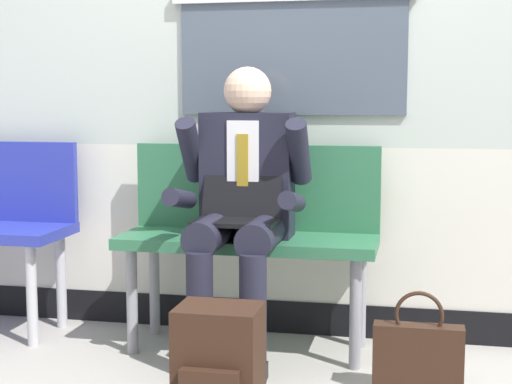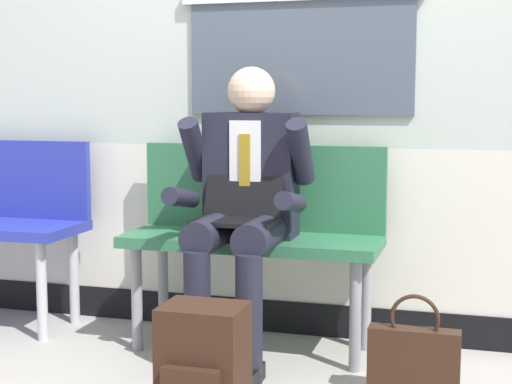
{
  "view_description": "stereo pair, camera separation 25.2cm",
  "coord_description": "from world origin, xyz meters",
  "px_view_note": "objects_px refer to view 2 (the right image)",
  "views": [
    {
      "loc": [
        0.59,
        -3.15,
        1.14
      ],
      "look_at": [
        -0.08,
        0.01,
        0.75
      ],
      "focal_mm": 54.75,
      "sensor_mm": 36.0,
      "label": 1
    },
    {
      "loc": [
        0.84,
        -3.08,
        1.14
      ],
      "look_at": [
        -0.08,
        0.01,
        0.75
      ],
      "focal_mm": 54.75,
      "sensor_mm": 36.0,
      "label": 2
    }
  ],
  "objects_px": {
    "bench_with_person": "(256,225)",
    "person_seated": "(243,203)",
    "backpack": "(203,371)",
    "handbag": "(414,361)"
  },
  "relations": [
    {
      "from": "handbag",
      "to": "person_seated",
      "type": "bearing_deg",
      "value": 161.96
    },
    {
      "from": "backpack",
      "to": "handbag",
      "type": "bearing_deg",
      "value": 38.32
    },
    {
      "from": "bench_with_person",
      "to": "person_seated",
      "type": "distance_m",
      "value": 0.24
    },
    {
      "from": "handbag",
      "to": "backpack",
      "type": "bearing_deg",
      "value": -141.68
    },
    {
      "from": "bench_with_person",
      "to": "backpack",
      "type": "relative_size",
      "value": 2.59
    },
    {
      "from": "person_seated",
      "to": "handbag",
      "type": "relative_size",
      "value": 3.15
    },
    {
      "from": "person_seated",
      "to": "backpack",
      "type": "xyz_separation_m",
      "value": [
        0.1,
        -0.77,
        -0.47
      ]
    },
    {
      "from": "person_seated",
      "to": "backpack",
      "type": "height_order",
      "value": "person_seated"
    },
    {
      "from": "bench_with_person",
      "to": "backpack",
      "type": "xyz_separation_m",
      "value": [
        0.1,
        -0.97,
        -0.34
      ]
    },
    {
      "from": "bench_with_person",
      "to": "backpack",
      "type": "bearing_deg",
      "value": -84.18
    }
  ]
}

